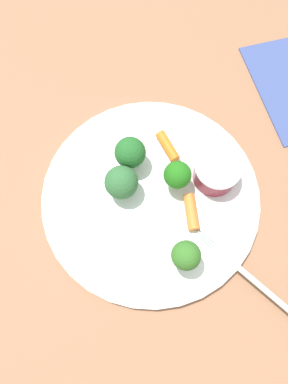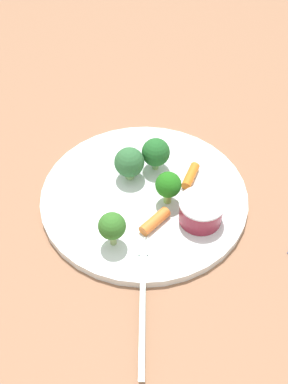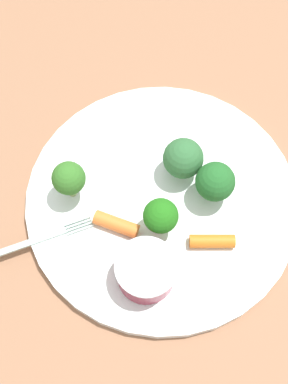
% 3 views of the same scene
% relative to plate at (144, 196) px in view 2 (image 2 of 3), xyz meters
% --- Properties ---
extents(ground_plane, '(2.40, 2.40, 0.00)m').
position_rel_plate_xyz_m(ground_plane, '(0.00, 0.00, -0.01)').
color(ground_plane, '#916347').
extents(plate, '(0.29, 0.29, 0.01)m').
position_rel_plate_xyz_m(plate, '(0.00, 0.00, 0.00)').
color(plate, white).
rests_on(plate, ground_plane).
extents(sauce_cup, '(0.06, 0.06, 0.03)m').
position_rel_plate_xyz_m(sauce_cup, '(0.02, -0.09, 0.02)').
color(sauce_cup, maroon).
rests_on(sauce_cup, plate).
extents(broccoli_floret_0, '(0.04, 0.04, 0.05)m').
position_rel_plate_xyz_m(broccoli_floret_0, '(0.05, 0.02, 0.04)').
color(broccoli_floret_0, '#82B874').
rests_on(broccoli_floret_0, plate).
extents(broccoli_floret_1, '(0.04, 0.04, 0.05)m').
position_rel_plate_xyz_m(broccoli_floret_1, '(0.01, 0.04, 0.03)').
color(broccoli_floret_1, '#84B56E').
rests_on(broccoli_floret_1, plate).
extents(broccoli_floret_2, '(0.04, 0.04, 0.05)m').
position_rel_plate_xyz_m(broccoli_floret_2, '(0.01, -0.03, 0.04)').
color(broccoli_floret_2, '#98C35B').
rests_on(broccoli_floret_2, plate).
extents(broccoli_floret_3, '(0.03, 0.03, 0.05)m').
position_rel_plate_xyz_m(broccoli_floret_3, '(-0.09, -0.04, 0.04)').
color(broccoli_floret_3, '#8FA963').
rests_on(broccoli_floret_3, plate).
extents(carrot_stick_0, '(0.05, 0.03, 0.01)m').
position_rel_plate_xyz_m(carrot_stick_0, '(0.07, -0.03, 0.01)').
color(carrot_stick_0, orange).
rests_on(carrot_stick_0, plate).
extents(carrot_stick_1, '(0.05, 0.02, 0.01)m').
position_rel_plate_xyz_m(carrot_stick_1, '(-0.03, -0.05, 0.01)').
color(carrot_stick_1, orange).
rests_on(carrot_stick_1, plate).
extents(fork, '(0.13, 0.14, 0.00)m').
position_rel_plate_xyz_m(fork, '(-0.12, -0.12, 0.01)').
color(fork, '#ACC3BA').
rests_on(fork, plate).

